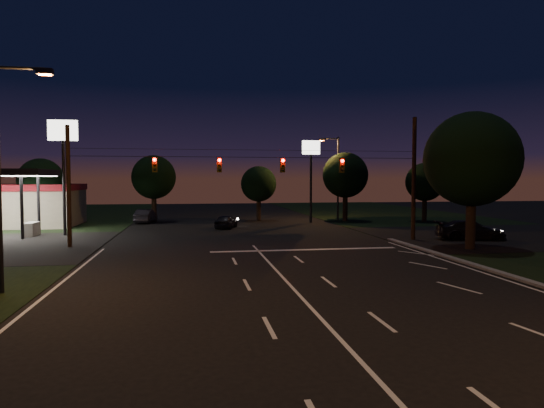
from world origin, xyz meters
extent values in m
plane|color=black|center=(0.00, 0.00, 0.00)|extent=(140.00, 140.00, 0.00)
cube|color=black|center=(20.00, 16.00, 0.00)|extent=(20.00, 16.00, 0.02)
cube|color=silver|center=(0.00, -6.00, 0.01)|extent=(0.14, 40.00, 0.01)
cube|color=silver|center=(3.00, 11.50, 0.01)|extent=(12.00, 0.50, 0.01)
cylinder|color=black|center=(12.00, 15.00, 0.00)|extent=(0.30, 0.30, 9.00)
cylinder|color=black|center=(-12.00, 15.00, 0.00)|extent=(0.28, 0.28, 8.00)
cylinder|color=black|center=(0.00, 15.00, 6.00)|extent=(24.00, 0.03, 0.03)
cylinder|color=black|center=(0.00, 15.00, 6.50)|extent=(24.00, 0.02, 0.02)
cube|color=#3F3307|center=(-6.50, 15.00, 5.45)|extent=(0.32, 0.26, 1.00)
sphere|color=#FF0705|center=(-6.50, 14.84, 5.78)|extent=(0.22, 0.22, 0.22)
sphere|color=black|center=(-6.50, 14.84, 5.45)|extent=(0.20, 0.20, 0.20)
sphere|color=black|center=(-6.50, 14.84, 5.12)|extent=(0.20, 0.20, 0.20)
cube|color=#3F3307|center=(-2.20, 15.00, 5.45)|extent=(0.32, 0.26, 1.00)
sphere|color=#FF0705|center=(-2.20, 14.84, 5.78)|extent=(0.22, 0.22, 0.22)
sphere|color=black|center=(-2.20, 14.84, 5.45)|extent=(0.20, 0.20, 0.20)
sphere|color=black|center=(-2.20, 14.84, 5.12)|extent=(0.20, 0.20, 0.20)
cube|color=#3F3307|center=(2.20, 15.00, 5.45)|extent=(0.32, 0.26, 1.00)
sphere|color=#FF0705|center=(2.20, 14.84, 5.78)|extent=(0.22, 0.22, 0.22)
sphere|color=black|center=(2.20, 14.84, 5.45)|extent=(0.20, 0.20, 0.20)
sphere|color=black|center=(2.20, 14.84, 5.12)|extent=(0.20, 0.20, 0.20)
cube|color=#3F3307|center=(6.50, 15.00, 5.45)|extent=(0.32, 0.26, 1.00)
sphere|color=#FF0705|center=(6.50, 14.84, 5.78)|extent=(0.22, 0.22, 0.22)
sphere|color=black|center=(6.50, 14.84, 5.45)|extent=(0.20, 0.20, 0.20)
sphere|color=black|center=(6.50, 14.84, 5.12)|extent=(0.20, 0.20, 0.20)
cube|color=gray|center=(-22.00, 31.00, 2.00)|extent=(14.00, 8.00, 4.00)
cube|color=gray|center=(-16.50, 22.00, 0.55)|extent=(0.80, 2.00, 1.10)
cylinder|color=black|center=(-16.50, 20.00, 2.40)|extent=(0.24, 0.24, 4.80)
cylinder|color=black|center=(-16.50, 24.00, 2.40)|extent=(0.24, 0.24, 4.80)
cylinder|color=black|center=(-14.00, 22.00, 3.75)|extent=(0.24, 0.24, 7.50)
cube|color=white|center=(-14.00, 22.00, 8.30)|extent=(2.20, 0.30, 1.60)
cylinder|color=black|center=(8.00, 30.00, 3.50)|extent=(0.24, 0.24, 7.00)
cube|color=white|center=(8.00, 30.00, 7.70)|extent=(1.80, 0.30, 1.40)
cylinder|color=black|center=(-10.60, 2.00, 8.80)|extent=(1.80, 0.12, 0.12)
cube|color=black|center=(-9.70, 2.00, 8.70)|extent=(0.60, 0.35, 0.22)
cube|color=#EA571C|center=(-9.70, 2.00, 8.58)|extent=(0.45, 0.25, 0.04)
cylinder|color=black|center=(11.50, 32.00, 4.50)|extent=(0.20, 0.20, 9.00)
cylinder|color=black|center=(10.60, 32.00, 8.80)|extent=(1.80, 0.12, 0.12)
cube|color=black|center=(9.70, 32.00, 8.70)|extent=(0.60, 0.35, 0.22)
cube|color=#EA571C|center=(9.70, 32.00, 8.58)|extent=(0.45, 0.25, 0.04)
cylinder|color=black|center=(13.50, 10.00, 2.00)|extent=(0.60, 0.60, 4.00)
sphere|color=black|center=(13.50, 10.00, 5.76)|extent=(6.00, 6.00, 6.00)
sphere|color=black|center=(14.10, 10.45, 5.58)|extent=(4.50, 4.50, 4.50)
sphere|color=black|center=(12.90, 10.30, 5.62)|extent=(4.20, 4.20, 4.20)
cylinder|color=black|center=(-18.00, 30.00, 1.50)|extent=(0.49, 0.49, 3.00)
sphere|color=black|center=(-18.00, 30.00, 4.32)|extent=(4.20, 4.20, 4.20)
sphere|color=black|center=(-17.58, 30.32, 4.19)|extent=(3.15, 3.15, 3.15)
sphere|color=black|center=(-18.42, 30.21, 4.23)|extent=(2.94, 2.94, 2.94)
cylinder|color=black|center=(-8.00, 34.00, 1.62)|extent=(0.52, 0.52, 3.25)
sphere|color=black|center=(-8.00, 34.00, 4.68)|extent=(4.60, 4.60, 4.60)
sphere|color=black|center=(-7.54, 34.34, 4.54)|extent=(3.45, 3.45, 3.45)
sphere|color=black|center=(-8.46, 34.23, 4.58)|extent=(3.22, 3.22, 3.22)
cylinder|color=black|center=(3.00, 33.00, 1.38)|extent=(0.47, 0.47, 2.75)
sphere|color=black|center=(3.00, 33.00, 3.96)|extent=(3.80, 3.80, 3.80)
sphere|color=black|center=(3.38, 33.28, 3.85)|extent=(2.85, 2.85, 2.85)
sphere|color=black|center=(2.62, 33.19, 3.87)|extent=(2.66, 2.66, 2.66)
cylinder|color=black|center=(12.00, 31.00, 1.70)|extent=(0.53, 0.53, 3.40)
sphere|color=black|center=(12.00, 31.00, 4.90)|extent=(4.80, 4.80, 4.80)
sphere|color=black|center=(12.48, 31.36, 4.75)|extent=(3.60, 3.60, 3.60)
sphere|color=black|center=(11.52, 31.24, 4.79)|extent=(3.36, 3.36, 3.36)
cylinder|color=black|center=(20.00, 29.00, 1.45)|extent=(0.48, 0.48, 2.90)
sphere|color=black|center=(20.00, 29.00, 4.18)|extent=(4.00, 4.00, 4.00)
sphere|color=black|center=(20.40, 29.30, 4.06)|extent=(3.00, 3.00, 3.00)
sphere|color=black|center=(19.60, 29.20, 4.09)|extent=(2.80, 2.80, 2.80)
imported|color=black|center=(-1.00, 25.78, 0.62)|extent=(2.55, 3.90, 1.24)
imported|color=black|center=(-8.74, 32.58, 0.70)|extent=(2.09, 4.40, 1.39)
imported|color=black|center=(16.12, 14.21, 0.72)|extent=(5.27, 2.91, 1.45)
camera|label=1|loc=(-4.10, -18.32, 4.52)|focal=32.00mm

